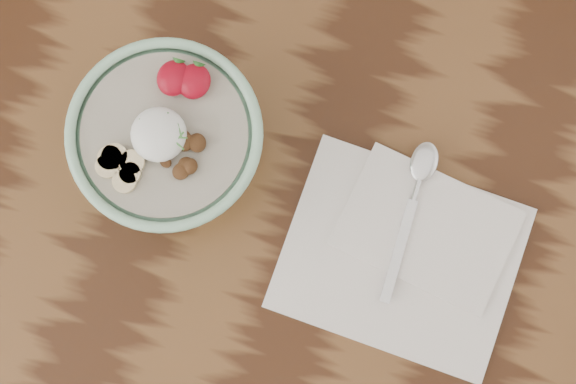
% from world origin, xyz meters
% --- Properties ---
extents(table, '(1.60, 0.90, 0.75)m').
position_xyz_m(table, '(0.00, 0.00, 0.66)').
color(table, '#371C0D').
rests_on(table, ground).
extents(breakfast_bowl, '(0.20, 0.20, 0.14)m').
position_xyz_m(breakfast_bowl, '(-0.18, 0.05, 0.82)').
color(breakfast_bowl, '#9CD2AF').
rests_on(breakfast_bowl, table).
extents(napkin, '(0.27, 0.23, 0.02)m').
position_xyz_m(napkin, '(0.10, 0.01, 0.76)').
color(napkin, white).
rests_on(napkin, table).
extents(spoon, '(0.03, 0.19, 0.01)m').
position_xyz_m(spoon, '(0.10, 0.09, 0.77)').
color(spoon, silver).
rests_on(spoon, napkin).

